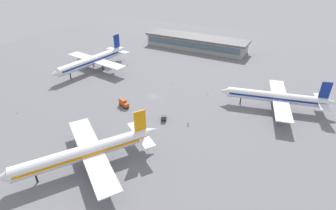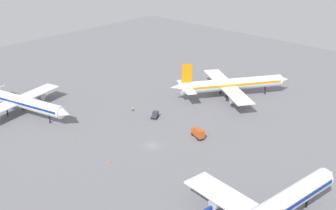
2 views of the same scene
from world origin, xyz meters
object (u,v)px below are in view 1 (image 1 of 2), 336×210
object	(u,v)px
safety_cone_mid_apron	(208,94)
safety_cone_far_side	(172,84)
airplane_taxiing	(93,60)
airplane_distant	(86,152)
ground_crew_worker	(188,123)
catering_truck	(124,103)
baggage_tug	(164,118)
airplane_at_gate	(277,97)
safety_cone_near_gate	(17,113)

from	to	relation	value
safety_cone_mid_apron	safety_cone_far_side	size ratio (longest dim) A/B	1.00
airplane_taxiing	airplane_distant	world-z (taller)	airplane_taxiing
airplane_taxiing	ground_crew_worker	xyz separation A→B (m)	(-72.23, 26.81, -5.10)
catering_truck	baggage_tug	distance (m)	21.12
airplane_at_gate	safety_cone_near_gate	distance (m)	110.86
airplane_at_gate	safety_cone_mid_apron	distance (m)	30.74
catering_truck	safety_cone_mid_apron	size ratio (longest dim) A/B	9.84
safety_cone_mid_apron	safety_cone_far_side	bearing A→B (deg)	-5.53
baggage_tug	ground_crew_worker	bearing A→B (deg)	71.07
airplane_distant	safety_cone_mid_apron	xyz separation A→B (m)	(-16.30, -63.94, -5.22)
airplane_at_gate	catering_truck	xyz separation A→B (m)	(59.33, 29.89, -3.62)
airplane_at_gate	safety_cone_mid_apron	bearing A→B (deg)	-9.09
airplane_distant	safety_cone_far_side	bearing A→B (deg)	-142.71
safety_cone_far_side	airplane_at_gate	bearing A→B (deg)	-179.96
safety_cone_mid_apron	safety_cone_far_side	distance (m)	20.35
airplane_distant	catering_truck	distance (m)	38.43
ground_crew_worker	safety_cone_far_side	distance (m)	37.46
baggage_tug	safety_cone_far_side	size ratio (longest dim) A/B	6.19
airplane_distant	baggage_tug	distance (m)	35.80
airplane_at_gate	safety_cone_mid_apron	xyz separation A→B (m)	(30.26, 2.00, -5.01)
catering_truck	safety_cone_far_side	world-z (taller)	catering_truck
airplane_distant	catering_truck	xyz separation A→B (m)	(12.78, -36.04, -3.82)
airplane_distant	catering_truck	world-z (taller)	airplane_distant
airplane_taxiing	airplane_distant	size ratio (longest dim) A/B	1.23
airplane_taxiing	safety_cone_far_side	size ratio (longest dim) A/B	89.53
baggage_tug	ground_crew_worker	size ratio (longest dim) A/B	2.22
airplane_taxiing	ground_crew_worker	world-z (taller)	airplane_taxiing
airplane_taxiing	ground_crew_worker	distance (m)	77.21
ground_crew_worker	safety_cone_far_side	size ratio (longest dim) A/B	2.78
airplane_taxiing	airplane_distant	bearing A→B (deg)	48.05
catering_truck	airplane_at_gate	bearing A→B (deg)	48.35
airplane_taxiing	baggage_tug	distance (m)	68.26
catering_truck	safety_cone_near_gate	distance (m)	44.71
airplane_at_gate	ground_crew_worker	bearing A→B (deg)	34.07
airplane_at_gate	baggage_tug	size ratio (longest dim) A/B	12.81
airplane_at_gate	catering_truck	distance (m)	66.54
safety_cone_far_side	catering_truck	bearing A→B (deg)	73.55
catering_truck	baggage_tug	xyz separation A→B (m)	(-21.06, 1.49, -0.54)
airplane_distant	safety_cone_near_gate	distance (m)	49.97
safety_cone_mid_apron	airplane_taxiing	bearing A→B (deg)	0.95
airplane_at_gate	safety_cone_near_gate	world-z (taller)	airplane_at_gate
safety_cone_near_gate	ground_crew_worker	bearing A→B (deg)	-158.57
airplane_at_gate	ground_crew_worker	world-z (taller)	airplane_at_gate
airplane_taxiing	baggage_tug	bearing A→B (deg)	73.03
baggage_tug	airplane_at_gate	bearing A→B (deg)	102.57
airplane_taxiing	safety_cone_near_gate	size ratio (longest dim) A/B	89.53
safety_cone_near_gate	airplane_taxiing	bearing A→B (deg)	-84.72
baggage_tug	safety_cone_near_gate	distance (m)	62.29
catering_truck	safety_cone_near_gate	xyz separation A→B (m)	(35.99, 26.49, -1.40)
baggage_tug	safety_cone_far_side	bearing A→B (deg)	174.56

